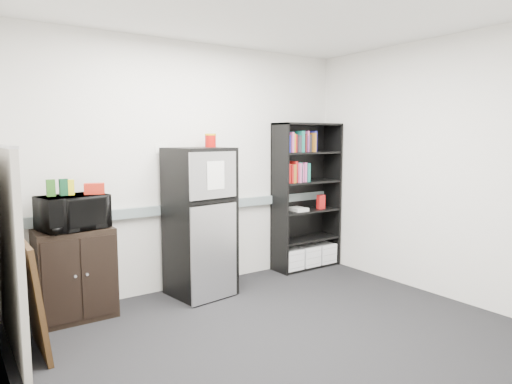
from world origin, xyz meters
The scene contains 18 objects.
floor centered at (0.00, 0.00, 0.00)m, with size 4.00×4.00×0.00m, color black.
wall_back centered at (0.00, 1.75, 1.35)m, with size 4.00×0.02×2.70m, color silver.
wall_right centered at (2.00, 0.00, 1.35)m, with size 0.02×3.50×2.70m, color silver.
wall_left centered at (-2.00, 0.00, 1.35)m, with size 0.02×3.50×2.70m, color silver.
ceiling centered at (0.00, 0.00, 2.70)m, with size 4.00×3.50×0.02m, color white.
electrical_raceway centered at (0.00, 1.72, 0.90)m, with size 3.92×0.05×0.10m, color gray.
wall_note centered at (-0.35, 1.74, 1.55)m, with size 0.14×0.00×0.10m, color white.
bookshelf centered at (1.53, 1.57, 0.91)m, with size 0.90×0.34×1.85m.
cubicle_partition centered at (-1.90, 1.08, 0.81)m, with size 0.06×1.30×1.62m.
cabinet centered at (-1.33, 1.50, 0.42)m, with size 0.67×0.45×0.84m.
microwave centered at (-1.33, 1.48, 1.00)m, with size 0.56×0.38×0.31m, color black.
snack_box_a centered at (-1.50, 1.52, 1.23)m, with size 0.07×0.05×0.15m, color #275B1A.
snack_box_b centered at (-1.39, 1.52, 1.23)m, with size 0.07×0.05×0.15m, color #0D3B20.
snack_box_c centered at (-1.34, 1.52, 1.22)m, with size 0.07×0.05×0.14m, color yellow.
snack_bag centered at (-1.14, 1.47, 1.20)m, with size 0.18×0.10×0.10m, color red.
refrigerator centered at (-0.07, 1.42, 0.78)m, with size 0.66×0.69×1.57m.
coffee_can centered at (0.13, 1.55, 1.65)m, with size 0.12×0.12×0.17m.
framed_poster centered at (-1.77, 0.96, 0.45)m, with size 0.13×0.70×0.90m.
Camera 1 is at (-2.29, -2.81, 1.68)m, focal length 32.00 mm.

